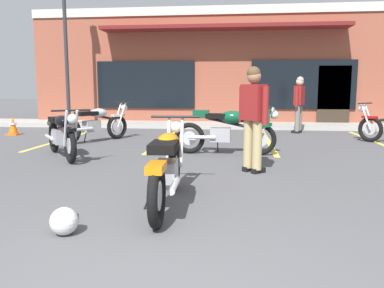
{
  "coord_description": "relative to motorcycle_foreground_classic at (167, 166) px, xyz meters",
  "views": [
    {
      "loc": [
        0.53,
        -2.1,
        1.35
      ],
      "look_at": [
        -0.1,
        3.42,
        0.55
      ],
      "focal_mm": 36.79,
      "sensor_mm": 36.0,
      "label": 1
    }
  ],
  "objects": [
    {
      "name": "ground_plane",
      "position": [
        0.25,
        1.5,
        -0.46
      ],
      "size": [
        80.0,
        80.0,
        0.0
      ],
      "primitive_type": "plane",
      "color": "#515154"
    },
    {
      "name": "sidewalk_kerb",
      "position": [
        0.25,
        9.33,
        -0.39
      ],
      "size": [
        22.0,
        1.8,
        0.14
      ],
      "primitive_type": "cube",
      "color": "#A8A59E",
      "rests_on": "ground_plane"
    },
    {
      "name": "brick_storefront_building",
      "position": [
        0.25,
        12.89,
        1.63
      ],
      "size": [
        14.02,
        6.95,
        4.18
      ],
      "color": "brown",
      "rests_on": "ground_plane"
    },
    {
      "name": "painted_stall_lines",
      "position": [
        0.25,
        5.73,
        -0.46
      ],
      "size": [
        8.09,
        4.8,
        0.01
      ],
      "color": "#DBCC4C",
      "rests_on": "ground_plane"
    },
    {
      "name": "motorcycle_foreground_classic",
      "position": [
        0.0,
        0.0,
        0.0
      ],
      "size": [
        0.66,
        2.11,
        0.98
      ],
      "color": "black",
      "rests_on": "ground_plane"
    },
    {
      "name": "motorcycle_black_cruiser",
      "position": [
        -2.75,
        5.14,
        0.0
      ],
      "size": [
        1.39,
        1.84,
        0.98
      ],
      "color": "black",
      "rests_on": "ground_plane"
    },
    {
      "name": "motorcycle_silver_naked",
      "position": [
        -2.59,
        2.85,
        0.0
      ],
      "size": [
        1.48,
        1.79,
        0.98
      ],
      "color": "black",
      "rests_on": "ground_plane"
    },
    {
      "name": "motorcycle_green_cafe_racer",
      "position": [
        0.65,
        3.59,
        0.07
      ],
      "size": [
        2.11,
        0.66,
        0.98
      ],
      "color": "black",
      "rests_on": "ground_plane"
    },
    {
      "name": "person_in_black_shirt",
      "position": [
        1.04,
        1.92,
        0.49
      ],
      "size": [
        0.49,
        0.5,
        1.68
      ],
      "color": "black",
      "rests_on": "ground_plane"
    },
    {
      "name": "person_in_shorts_foreground",
      "position": [
        2.61,
        7.67,
        0.49
      ],
      "size": [
        0.39,
        0.58,
        1.68
      ],
      "color": "black",
      "rests_on": "ground_plane"
    },
    {
      "name": "helmet_on_pavement",
      "position": [
        -0.78,
        -1.02,
        -0.33
      ],
      "size": [
        0.26,
        0.26,
        0.26
      ],
      "color": "silver",
      "rests_on": "ground_plane"
    },
    {
      "name": "traffic_cone",
      "position": [
        -5.62,
        6.25,
        -0.2
      ],
      "size": [
        0.34,
        0.34,
        0.53
      ],
      "color": "orange",
      "rests_on": "ground_plane"
    },
    {
      "name": "parking_lot_lamp_post",
      "position": [
        -4.8,
        8.12,
        3.05
      ],
      "size": [
        0.24,
        0.76,
        5.51
      ],
      "color": "#2D2D33",
      "rests_on": "ground_plane"
    }
  ]
}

